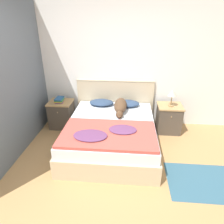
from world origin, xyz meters
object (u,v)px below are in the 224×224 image
nightstand_right (169,118)px  nightstand_left (62,114)px  pillow_right (127,103)px  pillow_left (101,103)px  book_stack (59,100)px  dog (120,106)px  table_lamp (172,93)px  bed (111,134)px

nightstand_right → nightstand_left: bearing=180.0°
pillow_right → pillow_left: bearing=180.0°
book_stack → nightstand_right: bearing=0.7°
dog → table_lamp: bearing=9.8°
nightstand_right → dog: 1.08m
bed → nightstand_right: bearing=30.4°
bed → nightstand_left: 1.33m
nightstand_left → dog: 1.35m
nightstand_right → pillow_left: (-1.42, 0.06, 0.28)m
nightstand_left → book_stack: book_stack is taller
nightstand_left → pillow_right: (1.42, 0.06, 0.28)m
pillow_right → bed: bearing=-110.3°
bed → dog: bearing=73.4°
bed → pillow_left: size_ratio=3.76×
book_stack → pillow_left: bearing=5.7°
nightstand_right → book_stack: book_stack is taller
pillow_left → pillow_right: (0.54, 0.00, 0.00)m
dog → table_lamp: size_ratio=2.25×
nightstand_left → table_lamp: 2.37m
pillow_left → bed: bearing=-69.7°
pillow_left → pillow_right: same height
table_lamp → nightstand_right: bearing=90.0°
pillow_right → dog: 0.30m
bed → pillow_right: pillow_right is taller
bed → nightstand_left: size_ratio=3.26×
nightstand_left → book_stack: 0.34m
bed → nightstand_right: nightstand_right is taller
pillow_left → book_stack: bearing=-174.3°
nightstand_right → table_lamp: table_lamp is taller
pillow_left → dog: dog is taller
book_stack → table_lamp: table_lamp is taller
dog → nightstand_right: bearing=11.2°
pillow_left → pillow_right: bearing=0.0°
nightstand_left → bed: bearing=-30.4°
pillow_left → pillow_right: 0.54m
pillow_right → book_stack: size_ratio=2.16×
nightstand_right → book_stack: (-2.30, -0.03, 0.34)m
book_stack → table_lamp: 2.31m
bed → nightstand_left: (-1.15, 0.68, 0.04)m
bed → pillow_right: size_ratio=3.76×
pillow_left → book_stack: (-0.88, -0.09, 0.06)m
nightstand_left → book_stack: bearing=-99.7°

